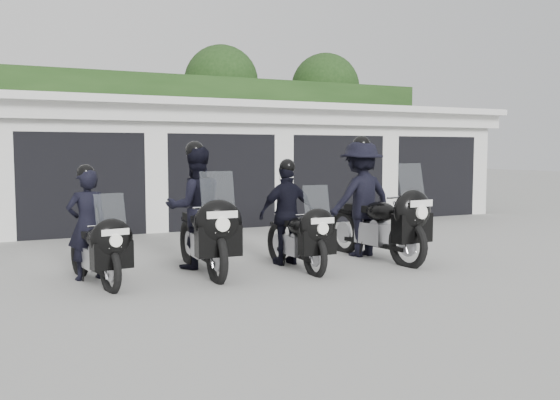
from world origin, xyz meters
name	(u,v)px	position (x,y,z in m)	size (l,w,h in m)	color
ground	(346,272)	(0.00, 0.00, 0.00)	(80.00, 80.00, 0.00)	gray
garage_block	(190,165)	(0.00, 8.06, 1.42)	(16.40, 6.80, 2.96)	silver
background_vegetation	(160,123)	(0.37, 12.92, 2.77)	(20.00, 3.90, 5.80)	#183212
police_bike_a	(93,235)	(-3.50, 0.86, 0.66)	(0.79, 1.91, 1.68)	black
police_bike_b	(199,214)	(-1.93, 1.08, 0.85)	(0.93, 2.32, 2.02)	black
police_bike_c	(292,220)	(-0.52, 0.76, 0.74)	(0.95, 2.00, 1.74)	black
police_bike_d	(368,204)	(1.00, 0.92, 0.91)	(1.35, 2.45, 2.13)	black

